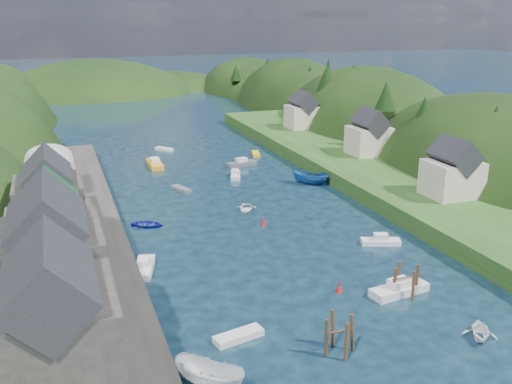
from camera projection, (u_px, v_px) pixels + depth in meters
name	position (u px, v px, depth m)	size (l,w,h in m)	color
ground	(213.00, 178.00, 97.69)	(600.00, 600.00, 0.00)	black
hillside_right	(366.00, 164.00, 136.82)	(36.00, 245.56, 48.00)	black
far_hills	(128.00, 120.00, 212.76)	(103.00, 68.00, 44.00)	black
hill_trees	(187.00, 101.00, 107.82)	(92.22, 153.62, 12.18)	black
quay_left	(75.00, 260.00, 62.72)	(12.00, 110.00, 2.00)	#2D2B28
terrace_left_grass	(6.00, 267.00, 60.40)	(12.00, 110.00, 2.50)	#234719
quayside_buildings	(52.00, 260.00, 48.03)	(8.00, 35.84, 12.90)	#2D2B28
boat_sheds	(50.00, 180.00, 77.88)	(7.00, 21.00, 7.50)	#2D2D30
terrace_right	(371.00, 173.00, 96.37)	(16.00, 120.00, 2.40)	#234719
right_bank_cottages	(363.00, 135.00, 103.44)	(9.00, 59.24, 8.41)	beige
piling_cluster_near	(339.00, 338.00, 46.97)	(2.84, 2.69, 3.95)	#382314
piling_cluster_far	(406.00, 283.00, 56.78)	(3.10, 2.90, 3.73)	#382314
channel_buoy_near	(339.00, 288.00, 57.58)	(0.70, 0.70, 1.10)	#B10E10
channel_buoy_far	(263.00, 222.00, 75.89)	(0.70, 0.70, 1.10)	#B10E10
moored_boats	(260.00, 224.00, 74.45)	(35.89, 84.55, 2.40)	white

